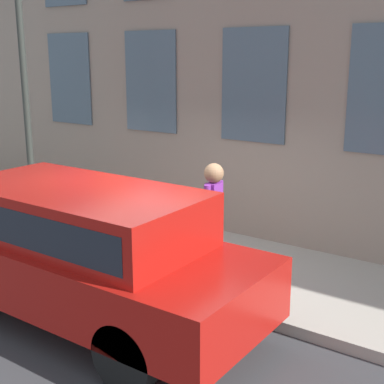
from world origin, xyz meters
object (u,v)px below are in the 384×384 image
at_px(fire_hydrant, 171,248).
at_px(street_lamp, 21,35).
at_px(parked_truck_red_near, 76,244).
at_px(person, 213,211).

relative_size(fire_hydrant, street_lamp, 0.14).
xyz_separation_m(fire_hydrant, parked_truck_red_near, (-1.52, 0.36, 0.45)).
bearing_deg(fire_hydrant, street_lamp, 83.96).
height_order(fire_hydrant, street_lamp, street_lamp).
distance_m(fire_hydrant, parked_truck_red_near, 1.63).
xyz_separation_m(person, street_lamp, (0.17, 4.17, 2.48)).
bearing_deg(fire_hydrant, person, -70.73).
relative_size(fire_hydrant, person, 0.47).
bearing_deg(person, parked_truck_red_near, -65.82).
xyz_separation_m(fire_hydrant, street_lamp, (0.38, 3.58, 3.11)).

